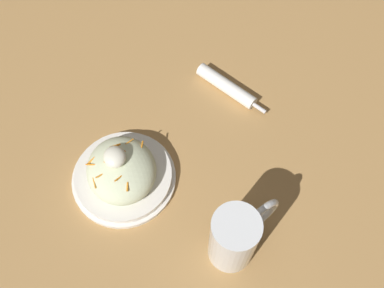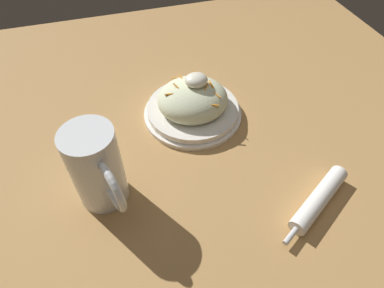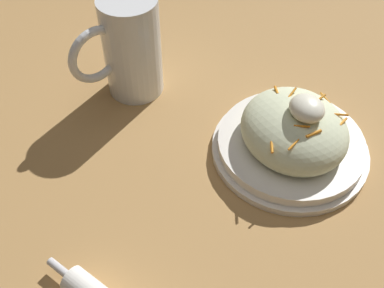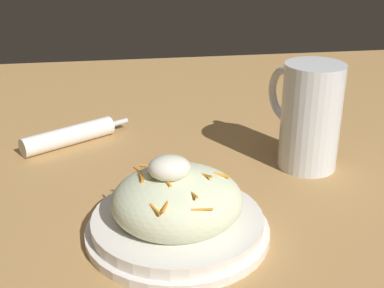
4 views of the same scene
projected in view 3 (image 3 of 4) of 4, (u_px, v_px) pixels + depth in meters
name	position (u px, v px, depth m)	size (l,w,h in m)	color
ground_plane	(183.00, 163.00, 0.68)	(1.43, 1.43, 0.00)	#B2844C
salad_plate	(293.00, 136.00, 0.67)	(0.23, 0.23, 0.11)	white
beer_mug	(131.00, 53.00, 0.74)	(0.09, 0.15, 0.17)	white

